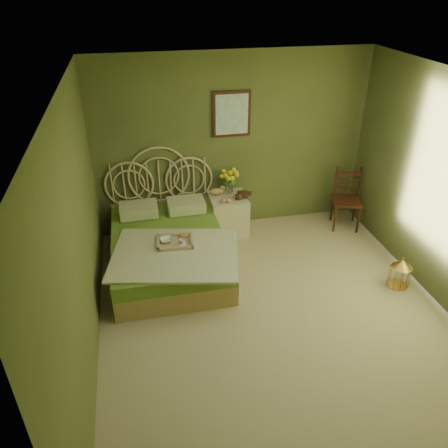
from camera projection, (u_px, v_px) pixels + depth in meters
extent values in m
plane|color=#C7B490|center=(276.00, 316.00, 5.07)|extent=(4.50, 4.50, 0.00)
plane|color=silver|center=(294.00, 89.00, 3.76)|extent=(4.50, 4.50, 0.00)
plane|color=#5B6535|center=(233.00, 144.00, 6.32)|extent=(4.00, 0.00, 4.00)
plane|color=#5B6535|center=(79.00, 242.00, 4.06)|extent=(0.00, 4.50, 4.50)
cube|color=#371A0F|center=(232.00, 114.00, 6.06)|extent=(0.54, 0.03, 0.64)
cube|color=white|center=(232.00, 115.00, 6.05)|extent=(0.46, 0.01, 0.56)
cube|color=tan|center=(169.00, 258.00, 5.84)|extent=(1.44, 1.92, 0.29)
cube|color=#679B32|center=(168.00, 243.00, 5.72)|extent=(1.44, 1.92, 0.19)
cube|color=beige|center=(175.00, 254.00, 5.31)|extent=(1.72, 1.44, 0.03)
cube|color=beige|center=(139.00, 210.00, 6.13)|extent=(0.53, 0.38, 0.15)
cube|color=beige|center=(186.00, 205.00, 6.26)|extent=(0.53, 0.38, 0.15)
cube|color=tan|center=(175.00, 244.00, 5.50)|extent=(0.47, 0.38, 0.04)
ellipsoid|color=#B77A38|center=(183.00, 236.00, 5.57)|extent=(0.12, 0.07, 0.05)
cube|color=beige|center=(228.00, 214.00, 6.57)|extent=(0.54, 0.54, 0.59)
cylinder|color=silver|center=(230.00, 187.00, 6.50)|extent=(0.10, 0.10, 0.18)
ellipsoid|color=tan|center=(217.00, 192.00, 6.46)|extent=(0.21, 0.11, 0.10)
sphere|color=#FA9861|center=(223.00, 200.00, 6.25)|extent=(0.07, 0.07, 0.07)
sphere|color=#FA9861|center=(229.00, 201.00, 6.24)|extent=(0.07, 0.07, 0.07)
cube|color=#371A0F|center=(347.00, 201.00, 6.64)|extent=(0.51, 0.51, 0.04)
cylinder|color=#371A0F|center=(339.00, 220.00, 6.57)|extent=(0.04, 0.04, 0.44)
cylinder|color=#371A0F|center=(361.00, 218.00, 6.64)|extent=(0.04, 0.04, 0.44)
cylinder|color=#371A0F|center=(330.00, 209.00, 6.87)|extent=(0.04, 0.04, 0.44)
cylinder|color=#371A0F|center=(350.00, 207.00, 6.93)|extent=(0.04, 0.04, 0.44)
cube|color=#371A0F|center=(344.00, 182.00, 6.67)|extent=(0.35, 0.14, 0.49)
cylinder|color=#BB833C|center=(397.00, 285.00, 5.58)|extent=(0.26, 0.26, 0.01)
cylinder|color=#BB833C|center=(399.00, 276.00, 5.51)|extent=(0.26, 0.26, 0.29)
cone|color=#BB833C|center=(402.00, 263.00, 5.41)|extent=(0.26, 0.26, 0.10)
imported|color=#381E0F|center=(240.00, 195.00, 6.47)|extent=(0.19, 0.23, 0.02)
imported|color=#472819|center=(240.00, 193.00, 6.46)|extent=(0.26, 0.27, 0.02)
imported|color=white|center=(167.00, 240.00, 5.50)|extent=(0.18, 0.18, 0.04)
imported|color=white|center=(182.00, 242.00, 5.43)|extent=(0.09, 0.09, 0.07)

